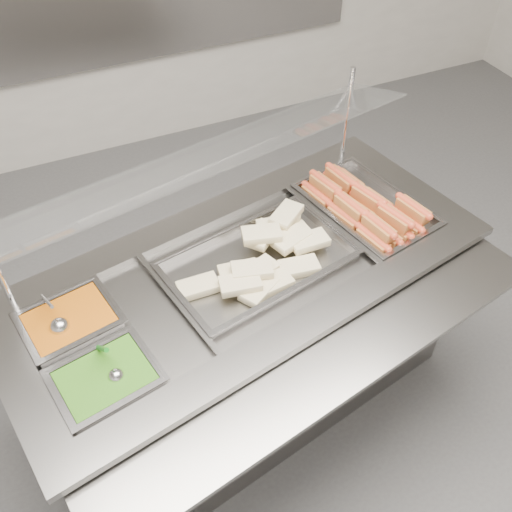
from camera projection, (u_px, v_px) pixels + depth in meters
name	position (u px, v px, depth m)	size (l,w,h in m)	color
ground	(308.00, 456.00, 2.30)	(6.00, 6.00, 0.00)	#515154
steam_counter	(247.00, 338.00, 2.22)	(1.80, 1.06, 0.81)	slate
tray_rail	(333.00, 365.00, 1.71)	(1.63, 0.63, 0.05)	gray
sneeze_guard	(209.00, 159.00, 1.82)	(1.51, 0.55, 0.40)	silver
pan_hotdogs	(365.00, 212.00, 2.20)	(0.40, 0.54, 0.09)	#969393
pan_wraps	(258.00, 264.00, 1.98)	(0.67, 0.47, 0.06)	#969393
pan_beans	(72.00, 326.00, 1.80)	(0.31, 0.26, 0.09)	#969393
pan_peas	(107.00, 384.00, 1.65)	(0.31, 0.26, 0.09)	#969393
hotdogs_in_buns	(362.00, 207.00, 2.15)	(0.33, 0.49, 0.11)	#934A1E
tortilla_wraps	(268.00, 254.00, 1.97)	(0.56, 0.38, 0.09)	beige
ladle	(59.00, 325.00, 1.75)	(0.07, 0.17, 0.13)	#BCBBC0
serving_spoon	(114.00, 371.00, 1.63)	(0.06, 0.15, 0.13)	#BCBBC0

